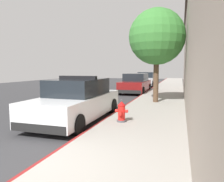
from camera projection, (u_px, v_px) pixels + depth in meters
The scene contains 8 objects.
ground_plane at pixel (70, 99), 14.95m from camera, with size 32.05×60.00×0.20m, color #353538.
sidewalk_pavement at pixel (160, 100), 13.14m from camera, with size 2.75×60.00×0.15m, color #9E9991.
curb_painted_edge at pixel (137, 99), 13.56m from camera, with size 0.08×60.00×0.15m, color maroon.
police_cruiser at pixel (77, 101), 8.26m from camera, with size 1.94×4.84×1.68m.
parked_car_silver_ahead at pixel (136, 84), 17.78m from camera, with size 1.94×4.84×1.56m.
parked_car_dark_far at pixel (146, 79), 24.65m from camera, with size 1.94×4.84×1.56m.
fire_hydrant at pixel (121, 112), 7.42m from camera, with size 0.44×0.40×0.76m.
street_tree at pixel (157, 37), 11.55m from camera, with size 2.95×2.95×4.94m.
Camera 1 is at (2.53, -3.28, 1.95)m, focal length 35.25 mm.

